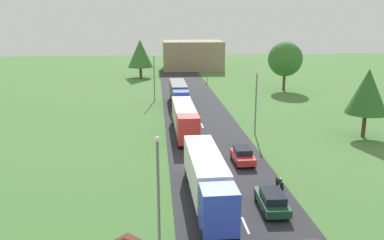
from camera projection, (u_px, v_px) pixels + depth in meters
The scene contains 16 objects.
road at pixel (214, 154), 44.01m from camera, with size 10.00×140.00×0.06m, color #2B2B30.
lane_marking_centre at pixel (222, 172), 38.91m from camera, with size 0.16×118.84×0.01m.
truck_lead at pixel (207, 177), 32.11m from camera, with size 2.74×12.99×3.68m.
truck_second at pixel (185, 118), 51.12m from camera, with size 2.58×13.28×3.59m.
truck_third at pixel (179, 93), 67.61m from camera, with size 2.57×12.89×3.58m.
car_second at pixel (272, 200), 31.09m from camera, with size 1.98×4.52×1.51m.
car_third at pixel (243, 155), 41.08m from camera, with size 1.91×4.03×1.56m.
motorcycle_courier at pixel (280, 182), 35.25m from camera, with size 0.28×1.94×0.91m.
lamppost_lead at pixel (158, 187), 25.33m from camera, with size 0.36×0.36×7.45m.
lamppost_second at pixel (256, 99), 50.87m from camera, with size 0.36×0.36×7.85m.
lamppost_third at pixel (154, 76), 70.39m from camera, with size 0.36×0.36×8.03m.
lamppost_fourth at pixel (208, 59), 96.21m from camera, with size 0.36×0.36×8.48m.
tree_oak at pixel (140, 53), 97.49m from camera, with size 5.97×5.97×9.07m.
tree_birch at pixel (285, 59), 80.50m from camera, with size 6.78×6.78×9.60m.
tree_maple at pixel (368, 91), 48.88m from camera, with size 4.95×4.95×8.44m.
distant_building at pixel (193, 55), 113.28m from camera, with size 16.15×12.58×7.79m, color #9E846B.
Camera 1 is at (-6.09, -16.86, 14.47)m, focal length 38.23 mm.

